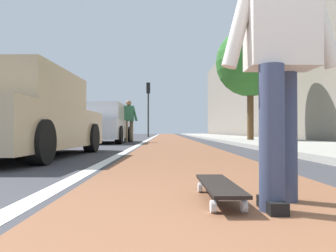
{
  "coord_description": "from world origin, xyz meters",
  "views": [
    {
      "loc": [
        -0.94,
        0.32,
        0.45
      ],
      "look_at": [
        11.06,
        0.21,
        0.63
      ],
      "focal_mm": 35.08,
      "sensor_mm": 36.0,
      "label": 1
    }
  ],
  "objects": [
    {
      "name": "sidewalk_curb",
      "position": [
        18.0,
        -3.44,
        0.05
      ],
      "size": [
        52.0,
        3.2,
        0.11
      ],
      "primitive_type": "cube",
      "color": "#9E9B93",
      "rests_on": "ground"
    },
    {
      "name": "lane_stripe_white",
      "position": [
        20.0,
        1.18,
        0.0
      ],
      "size": [
        52.0,
        0.16,
        0.01
      ],
      "primitive_type": "cube",
      "color": "silver",
      "rests_on": "ground"
    },
    {
      "name": "street_tree_mid",
      "position": [
        11.9,
        -3.04,
        3.16
      ],
      "size": [
        2.7,
        2.7,
        4.52
      ],
      "color": "brown",
      "rests_on": "ground"
    },
    {
      "name": "skater_person",
      "position": [
        1.0,
        -0.37,
        0.94
      ],
      "size": [
        0.46,
        0.72,
        1.64
      ],
      "color": "#384260",
      "rests_on": "ground"
    },
    {
      "name": "skateboard",
      "position": [
        1.15,
        -0.02,
        0.09
      ],
      "size": [
        0.84,
        0.21,
        0.11
      ],
      "color": "white",
      "rests_on": "ground"
    },
    {
      "name": "parked_car_mid",
      "position": [
        11.59,
        2.72,
        0.7
      ],
      "size": [
        4.16,
        1.86,
        1.47
      ],
      "color": "silver",
      "rests_on": "ground"
    },
    {
      "name": "ground_plane",
      "position": [
        10.0,
        0.0,
        0.0
      ],
      "size": [
        80.0,
        80.0,
        0.0
      ],
      "primitive_type": "plane",
      "color": "#38383D"
    },
    {
      "name": "bike_lane_paint",
      "position": [
        24.0,
        0.0,
        0.0
      ],
      "size": [
        56.0,
        2.05,
        0.0
      ],
      "primitive_type": "cube",
      "color": "brown",
      "rests_on": "ground"
    },
    {
      "name": "pedestrian_distant",
      "position": [
        12.14,
        1.77,
        0.96
      ],
      "size": [
        0.47,
        0.73,
        1.68
      ],
      "color": "brown",
      "rests_on": "ground"
    },
    {
      "name": "parked_car_near",
      "position": [
        4.67,
        2.82,
        0.69
      ],
      "size": [
        4.3,
        2.12,
        1.46
      ],
      "color": "tan",
      "rests_on": "ground"
    },
    {
      "name": "traffic_light",
      "position": [
        23.7,
        1.58,
        2.84
      ],
      "size": [
        0.33,
        0.28,
        4.09
      ],
      "color": "#2D2D2D",
      "rests_on": "ground"
    },
    {
      "name": "building_facade",
      "position": [
        22.0,
        -5.91,
        4.04
      ],
      "size": [
        40.0,
        1.2,
        8.08
      ],
      "primitive_type": "cube",
      "color": "gray",
      "rests_on": "ground"
    }
  ]
}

